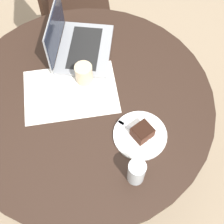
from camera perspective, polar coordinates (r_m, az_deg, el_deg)
ground_plane at (r=2.05m, az=-3.24°, el=-8.80°), size 12.00×12.00×0.00m
dining_table at (r=1.50m, az=-4.38°, el=-0.58°), size 1.13×1.13×0.75m
chair at (r=2.13m, az=-8.53°, el=18.45°), size 0.47×0.47×0.99m
paper_document at (r=1.40m, az=-7.57°, el=3.72°), size 0.43×0.32×0.00m
plate at (r=1.28m, az=5.15°, el=-4.22°), size 0.22×0.22×0.01m
cake_slice at (r=1.25m, az=5.56°, el=-3.65°), size 0.10×0.09×0.05m
fork at (r=1.28m, az=3.65°, el=-3.20°), size 0.13×0.14×0.00m
coffee_glass at (r=1.39m, az=-5.16°, el=6.97°), size 0.08×0.08×0.09m
water_glass at (r=1.16m, az=4.48°, el=-10.90°), size 0.07×0.07×0.12m
laptop at (r=1.51m, az=-6.30°, el=12.16°), size 0.35×0.39×0.23m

